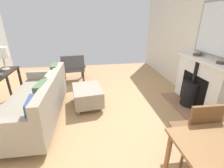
{
  "coord_description": "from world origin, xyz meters",
  "views": [
    {
      "loc": [
        -0.2,
        2.92,
        1.73
      ],
      "look_at": [
        -0.58,
        0.4,
        0.66
      ],
      "focal_mm": 25.4,
      "sensor_mm": 36.0,
      "label": 1
    }
  ],
  "objects_px": {
    "sofa": "(38,101)",
    "table_lamp_near_end": "(2,53)",
    "mantel_bowl_far": "(220,63)",
    "armchair_accent": "(73,66)",
    "dining_chair_near_fireplace": "(197,130)",
    "fireplace": "(197,86)",
    "mantel_bowl_near": "(197,54)",
    "ottoman": "(87,95)"
  },
  "relations": [
    {
      "from": "sofa",
      "to": "table_lamp_near_end",
      "type": "xyz_separation_m",
      "value": [
        0.72,
        -0.7,
        0.74
      ]
    },
    {
      "from": "mantel_bowl_far",
      "to": "armchair_accent",
      "type": "distance_m",
      "value": 3.4
    },
    {
      "from": "dining_chair_near_fireplace",
      "to": "table_lamp_near_end",
      "type": "bearing_deg",
      "value": -35.62
    },
    {
      "from": "fireplace",
      "to": "sofa",
      "type": "xyz_separation_m",
      "value": [
        3.09,
        0.0,
        -0.1
      ]
    },
    {
      "from": "fireplace",
      "to": "sofa",
      "type": "relative_size",
      "value": 0.67
    },
    {
      "from": "sofa",
      "to": "dining_chair_near_fireplace",
      "type": "distance_m",
      "value": 2.51
    },
    {
      "from": "mantel_bowl_near",
      "to": "ottoman",
      "type": "relative_size",
      "value": 0.19
    },
    {
      "from": "sofa",
      "to": "armchair_accent",
      "type": "height_order",
      "value": "armchair_accent"
    },
    {
      "from": "table_lamp_near_end",
      "to": "dining_chair_near_fireplace",
      "type": "xyz_separation_m",
      "value": [
        -2.84,
        2.04,
        -0.56
      ]
    },
    {
      "from": "armchair_accent",
      "to": "sofa",
      "type": "bearing_deg",
      "value": 73.92
    },
    {
      "from": "mantel_bowl_near",
      "to": "dining_chair_near_fireplace",
      "type": "distance_m",
      "value": 1.96
    },
    {
      "from": "mantel_bowl_far",
      "to": "dining_chair_near_fireplace",
      "type": "distance_m",
      "value": 1.5
    },
    {
      "from": "ottoman",
      "to": "table_lamp_near_end",
      "type": "height_order",
      "value": "table_lamp_near_end"
    },
    {
      "from": "fireplace",
      "to": "ottoman",
      "type": "relative_size",
      "value": 1.64
    },
    {
      "from": "fireplace",
      "to": "mantel_bowl_far",
      "type": "relative_size",
      "value": 10.49
    },
    {
      "from": "fireplace",
      "to": "mantel_bowl_near",
      "type": "xyz_separation_m",
      "value": [
        -0.05,
        -0.26,
        0.58
      ]
    },
    {
      "from": "mantel_bowl_near",
      "to": "sofa",
      "type": "bearing_deg",
      "value": 4.83
    },
    {
      "from": "fireplace",
      "to": "ottoman",
      "type": "bearing_deg",
      "value": -8.79
    },
    {
      "from": "ottoman",
      "to": "armchair_accent",
      "type": "relative_size",
      "value": 0.98
    },
    {
      "from": "mantel_bowl_far",
      "to": "sofa",
      "type": "xyz_separation_m",
      "value": [
        3.14,
        -0.35,
        -0.67
      ]
    },
    {
      "from": "sofa",
      "to": "table_lamp_near_end",
      "type": "bearing_deg",
      "value": -44.09
    },
    {
      "from": "sofa",
      "to": "dining_chair_near_fireplace",
      "type": "relative_size",
      "value": 2.22
    },
    {
      "from": "armchair_accent",
      "to": "table_lamp_near_end",
      "type": "distance_m",
      "value": 1.71
    },
    {
      "from": "table_lamp_near_end",
      "to": "armchair_accent",
      "type": "bearing_deg",
      "value": -140.02
    },
    {
      "from": "mantel_bowl_far",
      "to": "armchair_accent",
      "type": "relative_size",
      "value": 0.15
    },
    {
      "from": "mantel_bowl_near",
      "to": "dining_chair_near_fireplace",
      "type": "height_order",
      "value": "mantel_bowl_near"
    },
    {
      "from": "armchair_accent",
      "to": "mantel_bowl_near",
      "type": "bearing_deg",
      "value": 150.99
    },
    {
      "from": "ottoman",
      "to": "armchair_accent",
      "type": "height_order",
      "value": "armchair_accent"
    },
    {
      "from": "table_lamp_near_end",
      "to": "ottoman",
      "type": "bearing_deg",
      "value": 167.31
    },
    {
      "from": "mantel_bowl_near",
      "to": "armchair_accent",
      "type": "xyz_separation_m",
      "value": [
        2.64,
        -1.46,
        -0.56
      ]
    },
    {
      "from": "armchair_accent",
      "to": "table_lamp_near_end",
      "type": "height_order",
      "value": "table_lamp_near_end"
    },
    {
      "from": "fireplace",
      "to": "armchair_accent",
      "type": "distance_m",
      "value": 3.11
    },
    {
      "from": "fireplace",
      "to": "armchair_accent",
      "type": "xyz_separation_m",
      "value": [
        2.59,
        -1.73,
        0.02
      ]
    },
    {
      "from": "fireplace",
      "to": "dining_chair_near_fireplace",
      "type": "bearing_deg",
      "value": 54.04
    },
    {
      "from": "table_lamp_near_end",
      "to": "dining_chair_near_fireplace",
      "type": "distance_m",
      "value": 3.54
    },
    {
      "from": "mantel_bowl_far",
      "to": "dining_chair_near_fireplace",
      "type": "height_order",
      "value": "mantel_bowl_far"
    },
    {
      "from": "fireplace",
      "to": "dining_chair_near_fireplace",
      "type": "relative_size",
      "value": 1.48
    },
    {
      "from": "mantel_bowl_far",
      "to": "ottoman",
      "type": "xyz_separation_m",
      "value": [
        2.27,
        -0.69,
        -0.78
      ]
    },
    {
      "from": "mantel_bowl_near",
      "to": "ottoman",
      "type": "bearing_deg",
      "value": -1.99
    },
    {
      "from": "mantel_bowl_near",
      "to": "ottoman",
      "type": "distance_m",
      "value": 2.4
    },
    {
      "from": "fireplace",
      "to": "mantel_bowl_far",
      "type": "bearing_deg",
      "value": 97.87
    },
    {
      "from": "ottoman",
      "to": "fireplace",
      "type": "bearing_deg",
      "value": 171.21
    }
  ]
}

